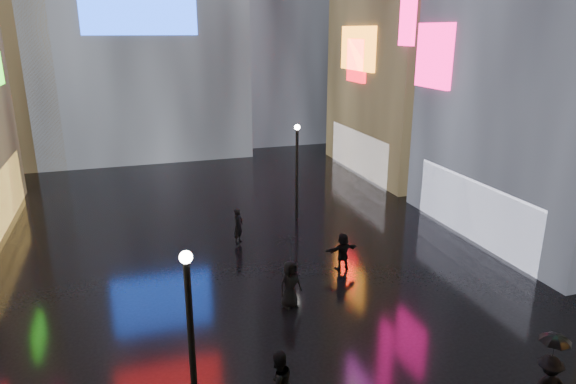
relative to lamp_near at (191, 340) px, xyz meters
name	(u,v)px	position (x,y,z in m)	size (l,w,h in m)	color
ground	(238,243)	(3.67, 12.02, -2.94)	(140.00, 140.00, 0.00)	black
lamp_near	(191,340)	(0.00, 0.00, 0.00)	(0.30, 0.30, 5.20)	black
lamp_far	(297,167)	(7.47, 14.30, 0.00)	(0.30, 0.30, 5.20)	black
pedestrian_1	(278,384)	(2.19, 0.30, -1.99)	(0.93, 0.72, 1.91)	black
pedestrian_4	(290,284)	(4.25, 5.57, -2.03)	(0.89, 0.58, 1.83)	black
pedestrian_5	(343,251)	(7.37, 7.89, -2.13)	(1.51, 0.48, 1.63)	black
pedestrian_6	(238,226)	(3.74, 12.07, -2.08)	(0.63, 0.41, 1.72)	black
umbrella_1	(554,345)	(8.94, -1.89, -0.79)	(0.77, 0.77, 0.68)	black
umbrella_2	(290,249)	(4.25, 5.57, -0.64)	(1.05, 1.07, 0.96)	black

